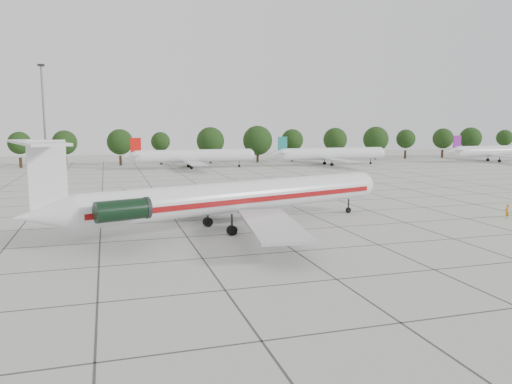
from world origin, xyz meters
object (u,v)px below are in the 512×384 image
bg_airliner_d (331,154)px  bg_airliner_e (496,151)px  ground_crew (507,211)px  main_airliner (224,198)px  bg_airliner_c (193,156)px  floodlight_mast (44,109)px

bg_airliner_d → bg_airliner_e: (49.34, -2.50, 0.00)m
ground_crew → bg_airliner_d: size_ratio=0.06×
ground_crew → bg_airliner_e: 91.57m
main_airliner → bg_airliner_c: (8.52, 69.56, -0.44)m
ground_crew → bg_airliner_c: bearing=-89.2°
bg_airliner_e → floodlight_mast: size_ratio=1.11×
ground_crew → bg_airliner_d: 71.98m
floodlight_mast → ground_crew: bearing=-57.8°
floodlight_mast → bg_airliner_e: bearing=-11.6°
bg_airliner_c → floodlight_mast: 41.79m
main_airliner → ground_crew: (32.53, -3.14, -2.55)m
bg_airliner_e → main_airliner: bearing=-144.9°
bg_airliner_d → bg_airliner_e: bearing=-2.9°
main_airliner → ground_crew: main_airliner is taller
bg_airliner_d → floodlight_mast: 74.27m
bg_airliner_d → floodlight_mast: size_ratio=1.11×
bg_airliner_c → bg_airliner_e: same height
ground_crew → bg_airliner_e: bearing=-149.0°
ground_crew → bg_airliner_c: (-24.00, 72.70, 2.11)m
bg_airliner_d → bg_airliner_c: bearing=177.3°
ground_crew → main_airliner: bearing=-23.0°
bg_airliner_d → main_airliner: bearing=-122.9°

